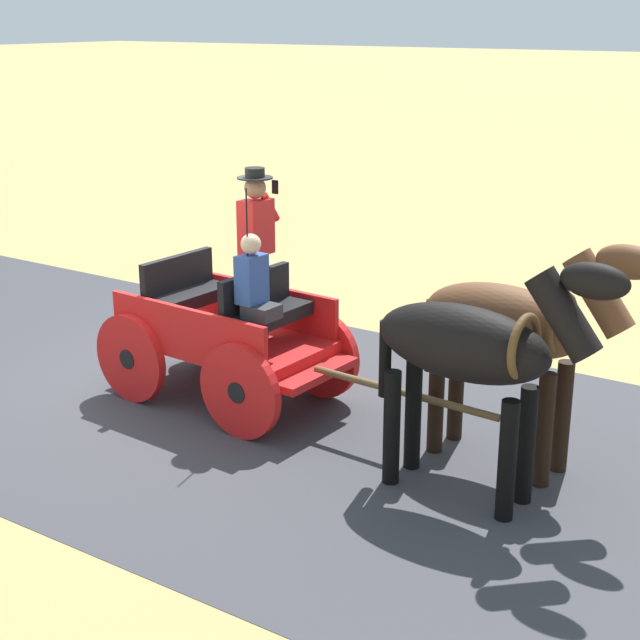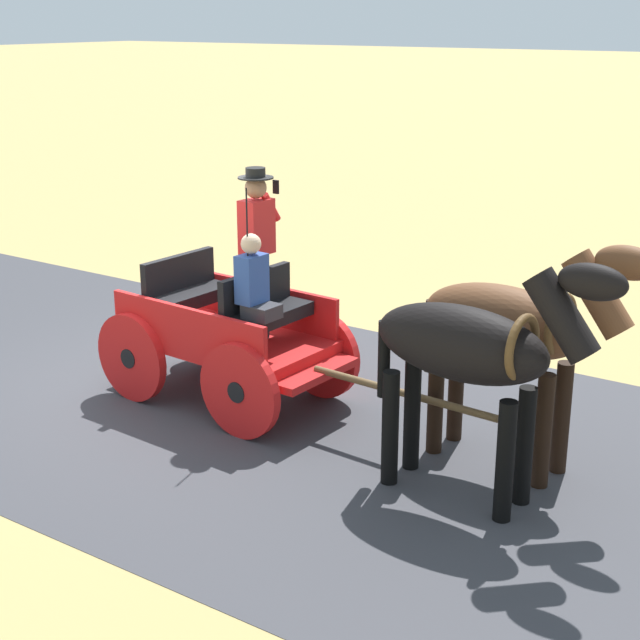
{
  "view_description": "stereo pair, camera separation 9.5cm",
  "coord_description": "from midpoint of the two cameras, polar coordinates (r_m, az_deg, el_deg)",
  "views": [
    {
      "loc": [
        7.23,
        6.97,
        3.96
      ],
      "look_at": [
        -0.11,
        2.13,
        1.1
      ],
      "focal_mm": 53.1,
      "sensor_mm": 36.0,
      "label": 1
    },
    {
      "loc": [
        7.18,
        7.05,
        3.96
      ],
      "look_at": [
        -0.11,
        2.13,
        1.1
      ],
      "focal_mm": 53.1,
      "sensor_mm": 36.0,
      "label": 2
    }
  ],
  "objects": [
    {
      "name": "ground_plane",
      "position": [
        10.8,
        -9.51,
        -3.75
      ],
      "size": [
        200.0,
        200.0,
        0.0
      ],
      "primitive_type": "plane",
      "color": "tan"
    },
    {
      "name": "horse_drawn_carriage",
      "position": [
        9.96,
        -5.06,
        -0.45
      ],
      "size": [
        1.55,
        4.52,
        2.5
      ],
      "color": "red",
      "rests_on": "ground"
    },
    {
      "name": "horse_off_side",
      "position": [
        7.84,
        9.52,
        -1.87
      ],
      "size": [
        0.63,
        2.13,
        2.21
      ],
      "color": "black",
      "rests_on": "ground"
    },
    {
      "name": "horse_near_side",
      "position": [
        8.48,
        11.92,
        -0.49
      ],
      "size": [
        0.7,
        2.14,
        2.21
      ],
      "color": "brown",
      "rests_on": "ground"
    },
    {
      "name": "road_surface",
      "position": [
        10.8,
        -9.51,
        -3.73
      ],
      "size": [
        5.82,
        160.0,
        0.01
      ],
      "primitive_type": "cube",
      "color": "#38383D",
      "rests_on": "ground"
    }
  ]
}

